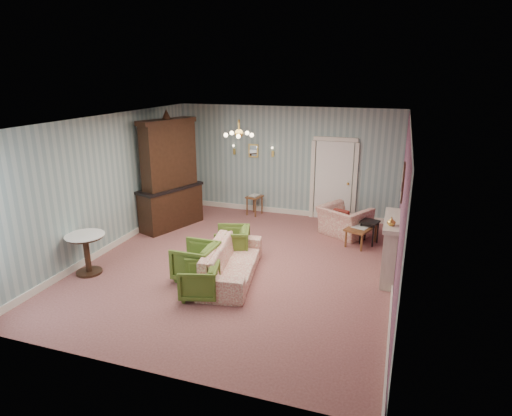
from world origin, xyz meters
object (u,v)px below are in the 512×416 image
(sofa_chintz, at_px, (231,256))
(side_table_black, at_px, (369,232))
(fireplace, at_px, (390,248))
(olive_chair_b, at_px, (196,260))
(olive_chair_c, at_px, (232,241))
(olive_chair_a, at_px, (199,279))
(coffee_table, at_px, (361,235))
(pedestal_table, at_px, (87,254))
(wingback_chair, at_px, (344,216))
(dresser, at_px, (169,171))

(sofa_chintz, height_order, side_table_black, sofa_chintz)
(fireplace, bearing_deg, olive_chair_b, -160.12)
(olive_chair_c, bearing_deg, olive_chair_a, -13.19)
(olive_chair_c, distance_m, coffee_table, 2.95)
(fireplace, distance_m, pedestal_table, 5.77)
(pedestal_table, bearing_deg, wingback_chair, 39.75)
(olive_chair_b, distance_m, sofa_chintz, 0.67)
(fireplace, height_order, coffee_table, fireplace)
(olive_chair_b, xyz_separation_m, side_table_black, (2.96, 2.80, -0.11))
(sofa_chintz, xyz_separation_m, fireplace, (2.82, 0.98, 0.15))
(pedestal_table, bearing_deg, olive_chair_b, 12.83)
(sofa_chintz, bearing_deg, olive_chair_b, 103.31)
(olive_chair_a, xyz_separation_m, sofa_chintz, (0.24, 0.89, 0.10))
(wingback_chair, height_order, side_table_black, wingback_chair)
(olive_chair_a, xyz_separation_m, fireplace, (3.07, 1.87, 0.25))
(wingback_chair, bearing_deg, olive_chair_a, 93.59)
(dresser, bearing_deg, coffee_table, 23.56)
(wingback_chair, distance_m, dresser, 4.36)
(olive_chair_a, relative_size, fireplace, 0.47)
(olive_chair_b, distance_m, olive_chair_c, 1.20)
(olive_chair_a, distance_m, sofa_chintz, 0.92)
(dresser, xyz_separation_m, pedestal_table, (-0.22, -2.89, -1.02))
(olive_chair_a, xyz_separation_m, wingback_chair, (1.97, 3.82, 0.14))
(olive_chair_b, height_order, fireplace, fireplace)
(wingback_chair, relative_size, dresser, 0.38)
(dresser, distance_m, fireplace, 5.48)
(olive_chair_b, bearing_deg, wingback_chair, 144.07)
(wingback_chair, bearing_deg, olive_chair_c, 75.38)
(olive_chair_a, xyz_separation_m, side_table_black, (2.58, 3.43, -0.06))
(olive_chair_a, bearing_deg, fireplace, 105.95)
(olive_chair_c, bearing_deg, pedestal_table, -71.35)
(coffee_table, bearing_deg, dresser, -176.42)
(olive_chair_b, height_order, sofa_chintz, sofa_chintz)
(olive_chair_a, height_order, pedestal_table, pedestal_table)
(fireplace, bearing_deg, pedestal_table, -162.71)
(olive_chair_b, distance_m, side_table_black, 4.07)
(side_table_black, bearing_deg, dresser, -175.46)
(olive_chair_c, distance_m, dresser, 2.69)
(olive_chair_b, distance_m, fireplace, 3.66)
(coffee_table, height_order, side_table_black, side_table_black)
(olive_chair_c, distance_m, sofa_chintz, 0.97)
(olive_chair_a, xyz_separation_m, pedestal_table, (-2.44, 0.16, 0.07))
(coffee_table, bearing_deg, side_table_black, 28.49)
(sofa_chintz, relative_size, pedestal_table, 2.72)
(dresser, bearing_deg, olive_chair_b, -32.61)
(olive_chair_b, distance_m, coffee_table, 3.89)
(sofa_chintz, bearing_deg, side_table_black, -52.12)
(olive_chair_c, xyz_separation_m, wingback_chair, (2.06, 2.03, 0.11))
(olive_chair_b, distance_m, wingback_chair, 3.96)
(olive_chair_a, bearing_deg, pedestal_table, -109.09)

